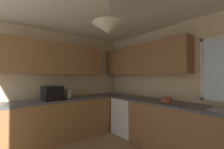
# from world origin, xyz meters

# --- Properties ---
(room_shell) EXTENTS (3.96, 3.46, 2.54)m
(room_shell) POSITION_xyz_m (-0.36, 0.49, 1.71)
(room_shell) COLOR beige
(room_shell) RESTS_ON ground_plane
(counter_run_left) EXTENTS (0.65, 3.07, 0.91)m
(counter_run_left) POSITION_xyz_m (-1.61, 0.00, 0.45)
(counter_run_left) COLOR olive
(counter_run_left) RESTS_ON ground_plane
(counter_run_back) EXTENTS (3.05, 0.65, 0.91)m
(counter_run_back) POSITION_xyz_m (0.21, 1.36, 0.45)
(counter_run_back) COLOR olive
(counter_run_back) RESTS_ON ground_plane
(dishwasher) EXTENTS (0.60, 0.60, 0.86)m
(dishwasher) POSITION_xyz_m (-0.95, 1.33, 0.43)
(dishwasher) COLOR white
(dishwasher) RESTS_ON ground_plane
(microwave) EXTENTS (0.48, 0.36, 0.29)m
(microwave) POSITION_xyz_m (-1.61, -0.29, 1.05)
(microwave) COLOR black
(microwave) RESTS_ON counter_run_left
(kettle) EXTENTS (0.15, 0.15, 0.22)m
(kettle) POSITION_xyz_m (-1.59, 0.06, 1.01)
(kettle) COLOR #B7B7BC
(kettle) RESTS_ON counter_run_left
(bowl) EXTENTS (0.20, 0.20, 0.09)m
(bowl) POSITION_xyz_m (0.06, 1.36, 0.95)
(bowl) COLOR #B74C42
(bowl) RESTS_ON counter_run_back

